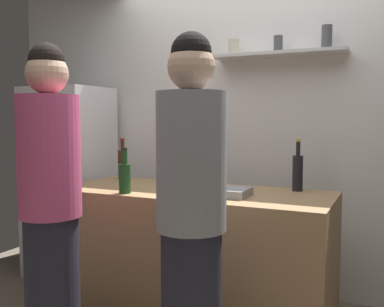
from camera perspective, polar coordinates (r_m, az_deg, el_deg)
back_wall_assembly at (r=3.55m, az=8.79°, el=3.28°), size 4.80×0.32×2.60m
refrigerator at (r=4.02m, az=-15.82°, el=-3.52°), size 0.65×0.61×1.65m
counter at (r=3.05m, az=0.00°, el=-13.21°), size 1.86×0.75×0.90m
baking_pan at (r=2.75m, az=3.95°, el=-5.01°), size 0.34×0.24×0.05m
utensil_holder at (r=3.28m, az=-3.33°, el=-2.73°), size 0.12×0.12×0.23m
wine_bottle_dark_glass at (r=2.98m, az=13.74°, el=-2.31°), size 0.07×0.07×0.35m
wine_bottle_amber_glass at (r=3.52m, az=-9.11°, el=-1.29°), size 0.08×0.08×0.33m
wine_bottle_green_glass at (r=2.85m, az=-8.85°, el=-3.03°), size 0.08×0.08×0.30m
water_bottle_plastic at (r=3.17m, az=-0.83°, el=-2.21°), size 0.08×0.08×0.24m
person_pink_top at (r=2.53m, az=-18.12°, el=-6.66°), size 0.34×0.34×1.79m
person_grey_hoodie at (r=2.12m, az=-0.09°, el=-8.56°), size 0.34×0.34×1.79m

